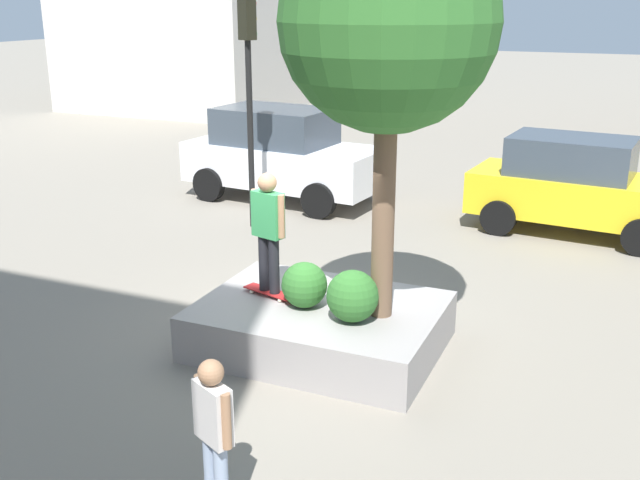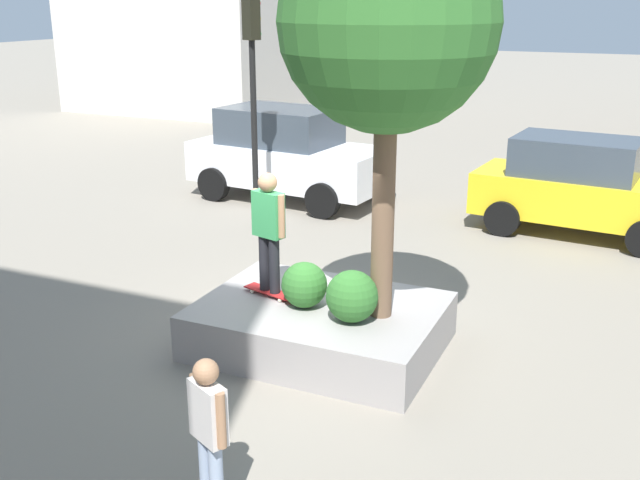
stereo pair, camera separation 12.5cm
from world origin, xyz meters
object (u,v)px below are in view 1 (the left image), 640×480
object	(u,v)px
plaza_tree	(389,24)
pedestrian_crossing	(214,425)
traffic_light_median	(249,72)
skateboard	(270,292)
skateboarder	(268,224)
planter_ledge	(320,326)
police_car	(281,154)
taxi_cab	(576,185)

from	to	relation	value
plaza_tree	pedestrian_crossing	bearing A→B (deg)	-96.61
traffic_light_median	pedestrian_crossing	size ratio (longest dim) A/B	3.02
plaza_tree	pedestrian_crossing	xyz separation A→B (m)	(-0.40, -3.45, -3.34)
skateboard	skateboarder	xyz separation A→B (m)	(0.00, 0.00, 0.97)
planter_ledge	pedestrian_crossing	xyz separation A→B (m)	(0.44, -3.43, 0.56)
plaza_tree	traffic_light_median	xyz separation A→B (m)	(-4.32, 4.57, -1.10)
skateboard	pedestrian_crossing	xyz separation A→B (m)	(1.19, -3.42, 0.20)
skateboarder	traffic_light_median	distance (m)	5.54
pedestrian_crossing	traffic_light_median	bearing A→B (deg)	116.09
plaza_tree	skateboarder	bearing A→B (deg)	-179.25
pedestrian_crossing	skateboard	bearing A→B (deg)	109.18
planter_ledge	skateboarder	world-z (taller)	skateboarder
skateboard	skateboarder	bearing A→B (deg)	26.57
police_car	pedestrian_crossing	size ratio (longest dim) A/B	3.12
skateboard	pedestrian_crossing	size ratio (longest dim) A/B	0.55
planter_ledge	taxi_cab	size ratio (longest dim) A/B	0.73
traffic_light_median	pedestrian_crossing	world-z (taller)	traffic_light_median
plaza_tree	traffic_light_median	bearing A→B (deg)	133.42
pedestrian_crossing	police_car	bearing A→B (deg)	113.04
planter_ledge	pedestrian_crossing	bearing A→B (deg)	-82.61
planter_ledge	traffic_light_median	size ratio (longest dim) A/B	0.69
taxi_cab	police_car	bearing A→B (deg)	179.71
skateboard	pedestrian_crossing	bearing A→B (deg)	-70.82
skateboarder	skateboard	bearing A→B (deg)	-153.43
plaza_tree	police_car	xyz separation A→B (m)	(-4.74, 6.75, -3.14)
planter_ledge	police_car	xyz separation A→B (m)	(-3.89, 6.77, 0.76)
planter_ledge	skateboard	bearing A→B (deg)	-179.73
police_car	taxi_cab	world-z (taller)	police_car
taxi_cab	pedestrian_crossing	size ratio (longest dim) A/B	2.82
planter_ledge	plaza_tree	xyz separation A→B (m)	(0.84, 0.02, 3.90)
plaza_tree	traffic_light_median	distance (m)	6.39
skateboard	pedestrian_crossing	world-z (taller)	pedestrian_crossing
skateboard	police_car	distance (m)	7.48
plaza_tree	traffic_light_median	size ratio (longest dim) A/B	1.07
traffic_light_median	skateboarder	bearing A→B (deg)	-59.23
skateboard	skateboarder	distance (m)	0.97
planter_ledge	police_car	world-z (taller)	police_car
plaza_tree	pedestrian_crossing	size ratio (longest dim) A/B	3.23
planter_ledge	police_car	size ratio (longest dim) A/B	0.66
planter_ledge	skateboard	xyz separation A→B (m)	(-0.75, -0.00, 0.37)
skateboarder	taxi_cab	world-z (taller)	skateboarder
planter_ledge	plaza_tree	size ratio (longest dim) A/B	0.64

